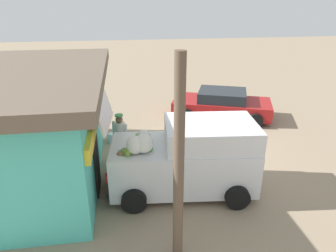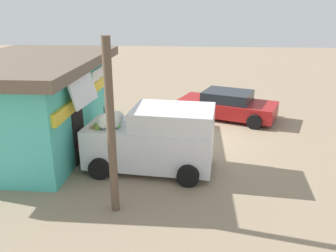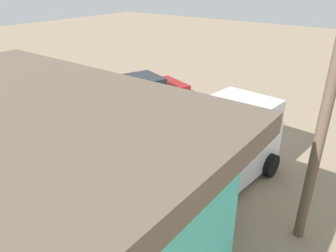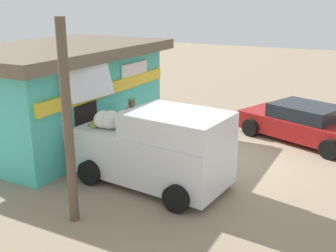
# 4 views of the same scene
# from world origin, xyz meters

# --- Properties ---
(ground_plane) EXTENTS (60.00, 60.00, 0.00)m
(ground_plane) POSITION_xyz_m (0.00, 0.00, 0.00)
(ground_plane) COLOR gray
(storefront_bar) EXTENTS (7.11, 4.56, 3.18)m
(storefront_bar) POSITION_xyz_m (-1.31, 5.35, 1.64)
(storefront_bar) COLOR #4CC6B7
(storefront_bar) RESTS_ON ground_plane
(delivery_van) EXTENTS (2.44, 4.24, 2.89)m
(delivery_van) POSITION_xyz_m (-2.78, 0.99, 0.99)
(delivery_van) COLOR silver
(delivery_van) RESTS_ON ground_plane
(parked_sedan) EXTENTS (3.28, 4.61, 1.22)m
(parked_sedan) POSITION_xyz_m (2.51, -1.69, 0.58)
(parked_sedan) COLOR maroon
(parked_sedan) RESTS_ON ground_plane
(vendor_standing) EXTENTS (0.48, 0.48, 1.70)m
(vendor_standing) POSITION_xyz_m (-1.10, 2.78, 0.97)
(vendor_standing) COLOR navy
(vendor_standing) RESTS_ON ground_plane
(customer_bending) EXTENTS (0.79, 0.57, 1.46)m
(customer_bending) POSITION_xyz_m (-2.73, 2.76, 0.90)
(customer_bending) COLOR #726047
(customer_bending) RESTS_ON ground_plane
(unloaded_banana_pile) EXTENTS (0.76, 0.82, 0.46)m
(unloaded_banana_pile) POSITION_xyz_m (-2.49, 4.07, 0.21)
(unloaded_banana_pile) COLOR silver
(unloaded_banana_pile) RESTS_ON ground_plane
(paint_bucket) EXTENTS (0.29, 0.29, 0.36)m
(paint_bucket) POSITION_xyz_m (0.53, 3.12, 0.18)
(paint_bucket) COLOR silver
(paint_bucket) RESTS_ON ground_plane
(utility_pole) EXTENTS (0.20, 0.20, 4.23)m
(utility_pole) POSITION_xyz_m (-5.17, 1.67, 2.12)
(utility_pole) COLOR brown
(utility_pole) RESTS_ON ground_plane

